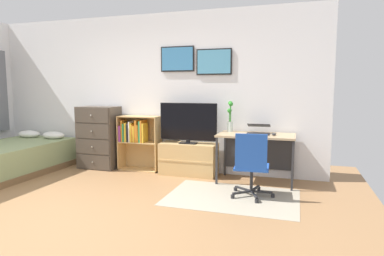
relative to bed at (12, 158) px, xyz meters
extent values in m
plane|color=#936B44|center=(2.06, -1.40, -0.26)|extent=(7.20, 7.20, 0.00)
cube|color=white|center=(2.06, 1.03, 1.09)|extent=(6.12, 0.06, 2.70)
cube|color=black|center=(2.65, 0.99, 1.66)|extent=(0.59, 0.02, 0.42)
cube|color=teal|center=(2.65, 0.97, 1.66)|extent=(0.55, 0.01, 0.38)
cube|color=black|center=(3.28, 0.99, 1.60)|extent=(0.59, 0.02, 0.42)
cube|color=#4C93B7|center=(3.28, 0.97, 1.60)|extent=(0.55, 0.01, 0.38)
cube|color=#9E937F|center=(3.83, -0.17, -0.25)|extent=(1.70, 1.20, 0.01)
cube|color=brown|center=(0.00, -0.02, -0.21)|extent=(1.30, 1.96, 0.10)
cube|color=#8C9E6B|center=(0.00, -0.02, 0.04)|extent=(1.26, 1.92, 0.40)
ellipsoid|color=white|center=(-0.29, 0.70, 0.30)|extent=(0.44, 0.28, 0.14)
ellipsoid|color=white|center=(0.28, 0.71, 0.30)|extent=(0.44, 0.28, 0.14)
cube|color=#4C4238|center=(1.23, 0.76, 0.30)|extent=(0.70, 0.42, 1.11)
cube|color=#493F35|center=(1.23, 0.55, -0.11)|extent=(0.66, 0.01, 0.25)
sphere|color=#A59E8C|center=(1.23, 0.53, -0.11)|extent=(0.03, 0.03, 0.03)
cube|color=#493F35|center=(1.23, 0.55, 0.16)|extent=(0.66, 0.01, 0.25)
sphere|color=#A59E8C|center=(1.23, 0.53, 0.16)|extent=(0.03, 0.03, 0.03)
cube|color=#493F35|center=(1.23, 0.55, 0.43)|extent=(0.66, 0.01, 0.25)
sphere|color=#A59E8C|center=(1.23, 0.53, 0.43)|extent=(0.03, 0.03, 0.03)
cube|color=#493F35|center=(1.23, 0.55, 0.71)|extent=(0.66, 0.01, 0.25)
sphere|color=#A59E8C|center=(1.23, 0.53, 0.71)|extent=(0.03, 0.03, 0.03)
cube|color=tan|center=(1.64, 0.82, 0.22)|extent=(0.02, 0.30, 0.95)
cube|color=tan|center=(2.35, 0.82, 0.22)|extent=(0.02, 0.30, 0.95)
cube|color=tan|center=(2.00, 0.82, -0.25)|extent=(0.73, 0.30, 0.02)
cube|color=tan|center=(2.00, 0.82, 0.24)|extent=(0.70, 0.30, 0.02)
cube|color=tan|center=(2.00, 0.82, 0.69)|extent=(0.70, 0.30, 0.02)
cube|color=tan|center=(2.00, 0.97, 0.22)|extent=(0.73, 0.01, 0.95)
cube|color=#8C388C|center=(1.68, 0.79, 0.39)|extent=(0.04, 0.22, 0.28)
cube|color=orange|center=(1.72, 0.78, 0.43)|extent=(0.02, 0.19, 0.37)
cube|color=#2D8C4C|center=(1.75, 0.78, 0.41)|extent=(0.03, 0.20, 0.31)
cube|color=gold|center=(1.79, 0.78, 0.41)|extent=(0.03, 0.19, 0.33)
cube|color=black|center=(1.83, 0.80, 0.41)|extent=(0.03, 0.23, 0.32)
cube|color=white|center=(1.86, 0.80, 0.43)|extent=(0.02, 0.23, 0.35)
cube|color=gold|center=(1.89, 0.80, 0.41)|extent=(0.03, 0.22, 0.33)
cube|color=orange|center=(1.92, 0.77, 0.40)|extent=(0.02, 0.18, 0.30)
cube|color=gold|center=(1.95, 0.79, 0.39)|extent=(0.03, 0.21, 0.28)
cube|color=orange|center=(1.99, 0.78, 0.44)|extent=(0.03, 0.20, 0.38)
cube|color=orange|center=(2.02, 0.78, 0.40)|extent=(0.02, 0.19, 0.30)
cube|color=#2D8C4C|center=(2.05, 0.78, 0.43)|extent=(0.03, 0.20, 0.37)
cube|color=orange|center=(2.09, 0.80, 0.44)|extent=(0.03, 0.24, 0.38)
cube|color=gold|center=(2.12, 0.78, 0.42)|extent=(0.03, 0.20, 0.33)
cube|color=tan|center=(2.92, 0.77, 0.01)|extent=(0.94, 0.40, 0.53)
cube|color=tan|center=(2.92, 0.57, 0.01)|extent=(0.94, 0.01, 0.02)
cube|color=black|center=(2.92, 0.75, 0.28)|extent=(0.28, 0.16, 0.02)
cube|color=black|center=(2.92, 0.75, 0.32)|extent=(0.06, 0.04, 0.05)
cube|color=black|center=(2.92, 0.75, 0.63)|extent=(0.97, 0.02, 0.61)
cube|color=black|center=(2.92, 0.74, 0.63)|extent=(0.94, 0.01, 0.58)
cube|color=tan|center=(4.03, 0.65, 0.47)|extent=(1.14, 0.64, 0.03)
cube|color=#2D2D30|center=(3.49, 0.36, 0.10)|extent=(0.03, 0.03, 0.71)
cube|color=#2D2D30|center=(4.57, 0.36, 0.10)|extent=(0.03, 0.03, 0.71)
cube|color=#2D2D30|center=(3.49, 0.94, 0.10)|extent=(0.03, 0.03, 0.71)
cube|color=#2D2D30|center=(4.57, 0.94, 0.10)|extent=(0.03, 0.03, 0.71)
cube|color=#2D2D30|center=(4.03, 0.96, 0.13)|extent=(1.08, 0.02, 0.50)
cylinder|color=#232326|center=(4.34, -0.02, -0.23)|extent=(0.05, 0.05, 0.05)
cube|color=#232326|center=(4.20, -0.03, -0.19)|extent=(0.28, 0.05, 0.02)
cylinder|color=#232326|center=(4.13, 0.23, -0.23)|extent=(0.05, 0.05, 0.05)
cube|color=#232326|center=(4.10, 0.09, -0.19)|extent=(0.10, 0.28, 0.02)
cylinder|color=#232326|center=(3.82, 0.11, -0.23)|extent=(0.05, 0.05, 0.05)
cube|color=#232326|center=(3.94, 0.03, -0.19)|extent=(0.25, 0.17, 0.02)
cylinder|color=#232326|center=(3.85, -0.22, -0.23)|extent=(0.05, 0.05, 0.05)
cube|color=#232326|center=(3.95, -0.13, -0.19)|extent=(0.23, 0.20, 0.02)
cylinder|color=#232326|center=(4.17, -0.30, -0.23)|extent=(0.05, 0.05, 0.05)
cube|color=#232326|center=(4.11, -0.17, -0.19)|extent=(0.13, 0.27, 0.02)
cylinder|color=#232326|center=(4.06, -0.04, -0.03)|extent=(0.04, 0.04, 0.30)
cube|color=#1E479E|center=(4.06, -0.04, 0.14)|extent=(0.47, 0.47, 0.03)
cube|color=#1E479E|center=(4.08, -0.24, 0.38)|extent=(0.40, 0.06, 0.45)
cube|color=black|center=(4.06, 0.66, 0.49)|extent=(0.35, 0.25, 0.01)
cube|color=black|center=(4.06, 0.66, 0.50)|extent=(0.33, 0.22, 0.00)
cube|color=black|center=(4.05, 0.81, 0.60)|extent=(0.35, 0.23, 0.07)
cube|color=navy|center=(4.05, 0.80, 0.60)|extent=(0.33, 0.21, 0.06)
ellipsoid|color=#262628|center=(4.29, 0.61, 0.50)|extent=(0.06, 0.10, 0.03)
cylinder|color=silver|center=(3.59, 0.84, 0.56)|extent=(0.09, 0.09, 0.16)
cylinder|color=#3D8438|center=(3.60, 0.84, 0.73)|extent=(0.01, 0.01, 0.39)
sphere|color=#308B2C|center=(3.60, 0.84, 0.93)|extent=(0.07, 0.07, 0.07)
cylinder|color=#3D8438|center=(3.59, 0.85, 0.74)|extent=(0.01, 0.01, 0.41)
sphere|color=#308B2C|center=(3.59, 0.85, 0.94)|extent=(0.07, 0.07, 0.07)
cylinder|color=#3D8438|center=(3.58, 0.82, 0.68)|extent=(0.01, 0.01, 0.29)
sphere|color=#308B2C|center=(3.58, 0.82, 0.82)|extent=(0.07, 0.07, 0.07)
camera|label=1|loc=(4.62, -4.38, 1.16)|focal=31.21mm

